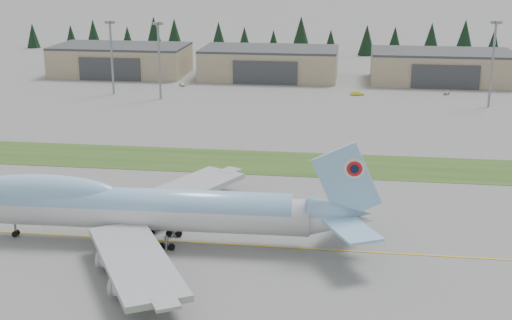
# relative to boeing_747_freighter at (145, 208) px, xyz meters

# --- Properties ---
(ground) EXTENTS (7000.00, 7000.00, 0.00)m
(ground) POSITION_rel_boeing_747_freighter_xyz_m (16.60, 0.81, -5.77)
(ground) COLOR slate
(ground) RESTS_ON ground
(grass_strip_far) EXTENTS (400.00, 18.00, 0.08)m
(grass_strip_far) POSITION_rel_boeing_747_freighter_xyz_m (16.60, 45.81, -5.77)
(grass_strip_far) COLOR #2D4A1A
(grass_strip_far) RESTS_ON ground
(taxiway_line_main) EXTENTS (400.00, 0.40, 0.02)m
(taxiway_line_main) POSITION_rel_boeing_747_freighter_xyz_m (16.60, 0.81, -5.77)
(taxiway_line_main) COLOR gold
(taxiway_line_main) RESTS_ON ground
(boeing_747_freighter) EXTENTS (65.95, 57.32, 17.49)m
(boeing_747_freighter) POSITION_rel_boeing_747_freighter_xyz_m (0.00, 0.00, 0.00)
(boeing_747_freighter) COLOR silver
(boeing_747_freighter) RESTS_ON ground
(hangar_left) EXTENTS (48.00, 26.60, 10.80)m
(hangar_left) POSITION_rel_boeing_747_freighter_xyz_m (-53.40, 150.71, -0.38)
(hangar_left) COLOR gray
(hangar_left) RESTS_ON ground
(hangar_center) EXTENTS (48.00, 26.60, 10.80)m
(hangar_center) POSITION_rel_boeing_747_freighter_xyz_m (1.60, 150.71, -0.38)
(hangar_center) COLOR gray
(hangar_center) RESTS_ON ground
(hangar_right) EXTENTS (48.00, 26.60, 10.80)m
(hangar_right) POSITION_rel_boeing_747_freighter_xyz_m (61.60, 150.71, -0.38)
(hangar_right) COLOR gray
(hangar_right) RESTS_ON ground
(floodlight_masts) EXTENTS (163.43, 8.82, 24.92)m
(floodlight_masts) POSITION_rel_boeing_747_freighter_xyz_m (29.28, 112.25, 10.67)
(floodlight_masts) COLOR gray
(floodlight_masts) RESTS_ON ground
(service_vehicle_a) EXTENTS (2.78, 3.30, 1.06)m
(service_vehicle_a) POSITION_rel_boeing_747_freighter_xyz_m (-25.86, 131.20, -5.77)
(service_vehicle_a) COLOR silver
(service_vehicle_a) RESTS_ON ground
(service_vehicle_b) EXTENTS (4.32, 2.08, 1.37)m
(service_vehicle_b) POSITION_rel_boeing_747_freighter_xyz_m (32.92, 123.38, -5.77)
(service_vehicle_b) COLOR gold
(service_vehicle_b) RESTS_ON ground
(service_vehicle_c) EXTENTS (2.46, 3.92, 1.06)m
(service_vehicle_c) POSITION_rel_boeing_747_freighter_xyz_m (61.25, 128.73, -5.77)
(service_vehicle_c) COLOR #A8AAAD
(service_vehicle_c) RESTS_ON ground
(conifer_belt) EXTENTS (270.88, 15.58, 16.71)m
(conifer_belt) POSITION_rel_boeing_747_freighter_xyz_m (18.70, 213.54, 1.13)
(conifer_belt) COLOR black
(conifer_belt) RESTS_ON ground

